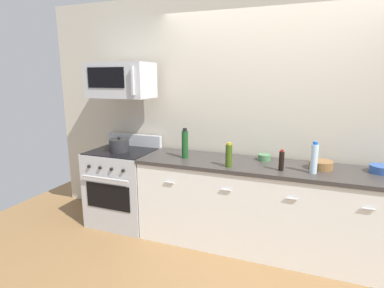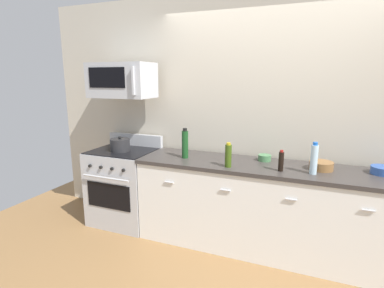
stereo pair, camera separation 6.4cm
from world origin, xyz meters
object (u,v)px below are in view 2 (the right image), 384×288
bottle_soy_sauce_dark (281,161)px  bowl_blue_mixing (383,170)px  bottle_water_clear (314,159)px  microwave (122,80)px  stockpot (120,145)px  bowl_green_glaze (265,158)px  bottle_wine_green (185,144)px  bowl_wooden_salad (321,165)px  range_oven (125,185)px  bottle_olive_oil (228,155)px

bottle_soy_sauce_dark → bowl_blue_mixing: size_ratio=1.01×
bottle_soy_sauce_dark → bottle_water_clear: bearing=4.5°
microwave → stockpot: size_ratio=3.22×
bowl_blue_mixing → bowl_green_glaze: 1.07m
microwave → bottle_soy_sauce_dark: 2.01m
microwave → bottle_wine_green: size_ratio=2.26×
bottle_wine_green → bowl_green_glaze: bottle_wine_green is taller
bowl_blue_mixing → bowl_green_glaze: bearing=177.0°
bowl_green_glaze → bottle_soy_sauce_dark: bearing=-57.6°
bottle_soy_sauce_dark → stockpot: bearing=177.2°
stockpot → microwave: bearing=89.9°
stockpot → bowl_wooden_salad: bearing=2.6°
microwave → bottle_water_clear: 2.26m
bottle_wine_green → range_oven: bearing=177.1°
range_oven → bottle_water_clear: bearing=-3.3°
bottle_wine_green → bottle_olive_oil: bottle_wine_green is taller
bowl_blue_mixing → bottle_olive_oil: bearing=-167.4°
bottle_olive_oil → bowl_green_glaze: bottle_olive_oil is taller
bowl_wooden_salad → bottle_soy_sauce_dark: bearing=-151.4°
bottle_olive_oil → range_oven: bearing=171.8°
range_oven → bottle_wine_green: bearing=-2.9°
bottle_olive_oil → bowl_blue_mixing: bottle_olive_oil is taller
bowl_green_glaze → bottle_wine_green: bearing=-165.9°
microwave → bottle_wine_green: (0.84, -0.09, -0.67)m
bowl_wooden_salad → bottle_water_clear: bearing=-112.4°
bowl_blue_mixing → stockpot: (-2.74, -0.16, 0.04)m
bottle_soy_sauce_dark → stockpot: bottle_soy_sauce_dark is taller
bottle_olive_oil → bottle_wine_green: bearing=163.7°
bowl_green_glaze → bottle_olive_oil: bearing=-129.5°
bottle_water_clear → bowl_green_glaze: 0.57m
range_oven → bottle_water_clear: 2.23m
range_oven → stockpot: bearing=-90.0°
range_oven → bowl_blue_mixing: range_oven is taller
bottle_soy_sauce_dark → bottle_water_clear: bottle_water_clear is taller
bottle_soy_sauce_dark → bowl_green_glaze: bearing=122.4°
range_oven → microwave: size_ratio=1.44×
bottle_soy_sauce_dark → bottle_olive_oil: size_ratio=0.83×
bottle_olive_oil → stockpot: (-1.37, 0.14, -0.04)m
bowl_wooden_salad → bowl_green_glaze: size_ratio=1.63×
range_oven → bowl_wooden_salad: size_ratio=4.84×
bottle_water_clear → bowl_green_glaze: bottle_water_clear is taller
bottle_water_clear → bottle_wine_green: bearing=176.5°
bottle_soy_sauce_dark → bowl_green_glaze: size_ratio=1.50×
bowl_wooden_salad → bottle_wine_green: bearing=-176.2°
bottle_soy_sauce_dark → bottle_water_clear: (0.28, 0.02, 0.04)m
bottle_wine_green → bowl_wooden_salad: bearing=3.8°
bowl_wooden_salad → stockpot: 2.22m
bottle_wine_green → bowl_wooden_salad: bottle_wine_green is taller
range_oven → bowl_wooden_salad: bearing=1.3°
microwave → bottle_water_clear: (2.15, -0.17, -0.69)m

